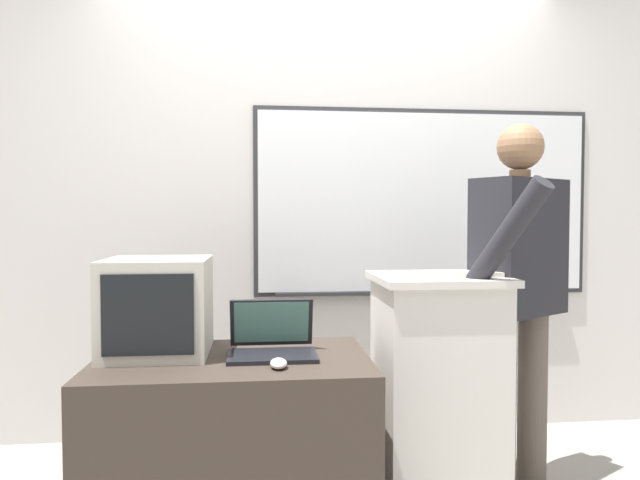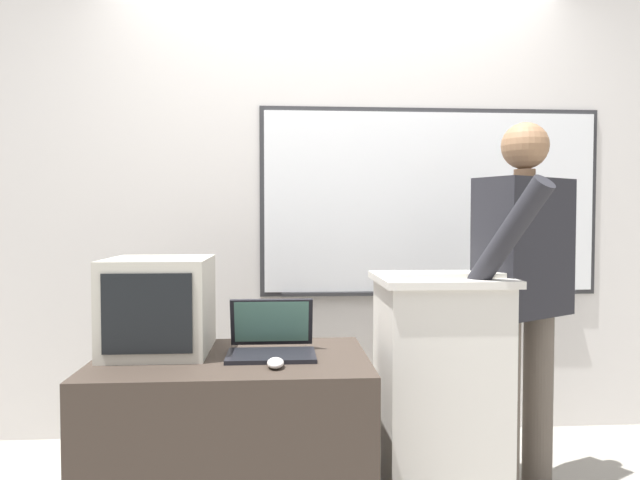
{
  "view_description": "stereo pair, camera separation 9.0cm",
  "coord_description": "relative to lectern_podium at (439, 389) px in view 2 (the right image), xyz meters",
  "views": [
    {
      "loc": [
        -0.4,
        -1.9,
        1.21
      ],
      "look_at": [
        -0.16,
        0.36,
        1.12
      ],
      "focal_mm": 32.0,
      "sensor_mm": 36.0,
      "label": 1
    },
    {
      "loc": [
        -0.31,
        -1.91,
        1.21
      ],
      "look_at": [
        -0.16,
        0.36,
        1.12
      ],
      "focal_mm": 32.0,
      "sensor_mm": 36.0,
      "label": 2
    }
  ],
  "objects": [
    {
      "name": "wireless_keyboard",
      "position": [
        0.02,
        -0.06,
        0.49
      ],
      "size": [
        0.44,
        0.13,
        0.02
      ],
      "color": "beige",
      "rests_on": "lectern_podium"
    },
    {
      "name": "computer_mouse_by_laptop",
      "position": [
        -0.68,
        -0.34,
        0.21
      ],
      "size": [
        0.06,
        0.1,
        0.03
      ],
      "color": "silver",
      "rests_on": "side_desk"
    },
    {
      "name": "back_wall",
      "position": [
        -0.33,
        0.88,
        0.84
      ],
      "size": [
        6.4,
        0.17,
        2.66
      ],
      "color": "silver",
      "rests_on": "ground_plane"
    },
    {
      "name": "laptop",
      "position": [
        -0.7,
        -0.13,
        0.25
      ],
      "size": [
        0.34,
        0.28,
        0.21
      ],
      "color": "black",
      "rests_on": "side_desk"
    },
    {
      "name": "side_desk",
      "position": [
        -0.85,
        -0.17,
        -0.15
      ],
      "size": [
        1.03,
        0.65,
        0.68
      ],
      "color": "#382D26",
      "rests_on": "ground_plane"
    },
    {
      "name": "lectern_podium",
      "position": [
        0.0,
        0.0,
        0.0
      ],
      "size": [
        0.53,
        0.49,
        0.97
      ],
      "color": "beige",
      "rests_on": "ground_plane"
    },
    {
      "name": "crt_monitor",
      "position": [
        -1.14,
        -0.07,
        0.38
      ],
      "size": [
        0.39,
        0.42,
        0.37
      ],
      "color": "#BCB7A8",
      "rests_on": "side_desk"
    },
    {
      "name": "person_presenter",
      "position": [
        0.38,
        0.05,
        0.45
      ],
      "size": [
        0.6,
        0.7,
        1.62
      ],
      "rotation": [
        0.0,
        0.0,
        0.53
      ],
      "color": "brown",
      "rests_on": "ground_plane"
    }
  ]
}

